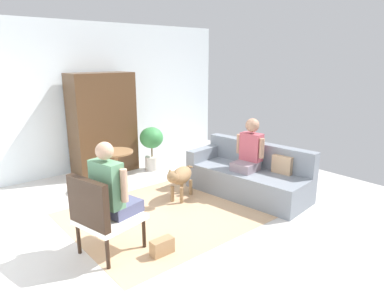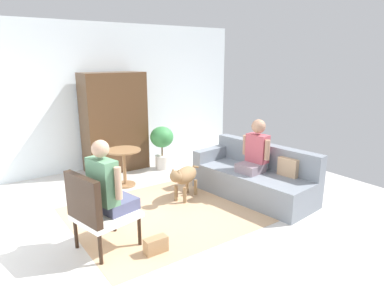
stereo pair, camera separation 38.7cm
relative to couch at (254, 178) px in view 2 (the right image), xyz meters
name	(u,v)px [view 2 (the right image)]	position (x,y,z in m)	size (l,w,h in m)	color
ground_plane	(180,212)	(-1.34, 0.15, -0.30)	(6.80, 6.80, 0.00)	beige
back_wall	(102,97)	(-1.34, 2.98, 1.12)	(6.26, 0.12, 2.83)	silver
area_rug	(174,211)	(-1.39, 0.22, -0.29)	(2.85, 2.21, 0.01)	tan
couch	(254,178)	(0.00, 0.00, 0.00)	(1.07, 2.06, 0.82)	slate
armchair	(95,209)	(-2.69, -0.17, 0.24)	(0.76, 0.73, 0.96)	black
person_on_couch	(255,150)	(-0.03, -0.03, 0.48)	(0.47, 0.51, 0.83)	gray
person_on_armchair	(107,185)	(-2.52, -0.13, 0.48)	(0.54, 0.55, 0.89)	#4E5071
round_end_table	(124,162)	(-1.53, 1.62, 0.13)	(0.59, 0.59, 0.65)	olive
dog	(185,176)	(-1.01, 0.52, 0.08)	(0.77, 0.47, 0.59)	olive
potted_plant	(162,142)	(-0.50, 2.07, 0.25)	(0.46, 0.46, 0.86)	beige
armoire_cabinet	(114,122)	(-1.27, 2.57, 0.66)	(1.19, 0.56, 1.91)	#4C331E
handbag	(156,245)	(-2.16, -0.59, -0.20)	(0.27, 0.13, 0.19)	#99724C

